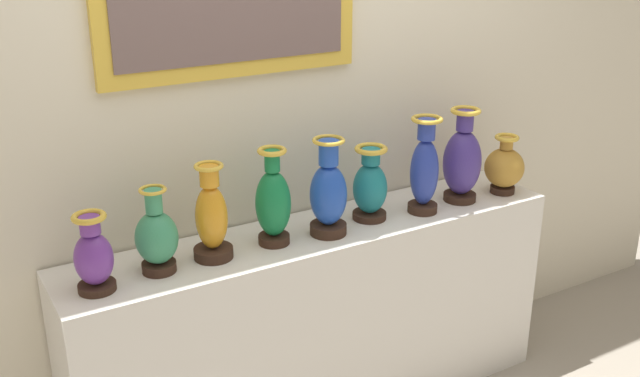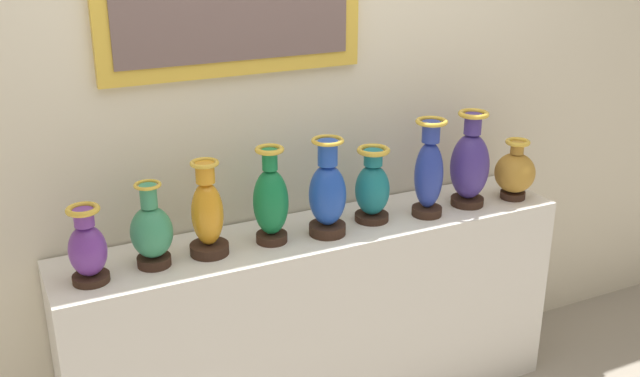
% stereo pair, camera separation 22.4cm
% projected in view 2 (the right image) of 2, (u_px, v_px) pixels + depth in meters
% --- Properties ---
extents(display_shelf, '(2.16, 0.41, 0.89)m').
position_uv_depth(display_shelf, '(320.00, 323.00, 3.18)').
color(display_shelf, silver).
rests_on(display_shelf, ground_plane).
extents(back_wall, '(4.91, 0.14, 2.82)m').
position_uv_depth(back_wall, '(291.00, 90.00, 3.06)').
color(back_wall, beige).
rests_on(back_wall, ground_plane).
extents(vase_violet, '(0.13, 0.13, 0.29)m').
position_uv_depth(vase_violet, '(88.00, 249.00, 2.56)').
color(vase_violet, '#382319').
rests_on(vase_violet, display_shelf).
extents(vase_jade, '(0.15, 0.15, 0.32)m').
position_uv_depth(vase_jade, '(152.00, 232.00, 2.67)').
color(vase_jade, '#382319').
rests_on(vase_jade, display_shelf).
extents(vase_amber, '(0.15, 0.15, 0.37)m').
position_uv_depth(vase_amber, '(208.00, 215.00, 2.76)').
color(vase_amber, '#382319').
rests_on(vase_amber, display_shelf).
extents(vase_emerald, '(0.14, 0.14, 0.39)m').
position_uv_depth(vase_emerald, '(271.00, 201.00, 2.86)').
color(vase_emerald, '#382319').
rests_on(vase_emerald, display_shelf).
extents(vase_sapphire, '(0.15, 0.15, 0.40)m').
position_uv_depth(vase_sapphire, '(327.00, 194.00, 2.92)').
color(vase_sapphire, '#382319').
rests_on(vase_sapphire, display_shelf).
extents(vase_teal, '(0.14, 0.14, 0.32)m').
position_uv_depth(vase_teal, '(372.00, 188.00, 3.07)').
color(vase_teal, '#382319').
rests_on(vase_teal, display_shelf).
extents(vase_cobalt, '(0.13, 0.13, 0.42)m').
position_uv_depth(vase_cobalt, '(429.00, 172.00, 3.10)').
color(vase_cobalt, '#382319').
rests_on(vase_cobalt, display_shelf).
extents(vase_indigo, '(0.17, 0.17, 0.43)m').
position_uv_depth(vase_indigo, '(470.00, 165.00, 3.21)').
color(vase_indigo, '#382319').
rests_on(vase_indigo, display_shelf).
extents(vase_ochre, '(0.18, 0.18, 0.28)m').
position_uv_depth(vase_ochre, '(515.00, 172.00, 3.31)').
color(vase_ochre, '#382319').
rests_on(vase_ochre, display_shelf).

